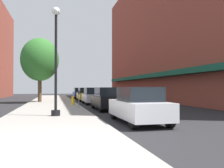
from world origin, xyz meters
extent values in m
plane|color=#232326|center=(4.00, 18.00, 0.00)|extent=(90.00, 90.00, 0.00)
cube|color=gray|center=(0.00, 19.00, 0.06)|extent=(4.80, 50.00, 0.12)
cube|color=brown|center=(15.00, 22.00, 9.21)|extent=(6.00, 40.00, 18.41)
cube|color=#144C38|center=(11.65, 22.00, 3.10)|extent=(0.90, 34.00, 0.50)
cylinder|color=black|center=(0.30, 6.79, 0.27)|extent=(0.48, 0.48, 0.30)
cylinder|color=black|center=(0.30, 6.79, 3.02)|extent=(0.14, 0.14, 5.20)
sphere|color=silver|center=(0.30, 6.79, 5.80)|extent=(0.44, 0.44, 0.44)
cylinder|color=gold|center=(1.85, 15.03, 0.43)|extent=(0.26, 0.26, 0.62)
sphere|color=gold|center=(1.85, 15.03, 0.79)|extent=(0.24, 0.24, 0.24)
cylinder|color=gold|center=(1.99, 15.03, 0.52)|extent=(0.12, 0.10, 0.10)
cylinder|color=slate|center=(2.05, 11.86, 0.65)|extent=(0.06, 0.06, 1.05)
cube|color=#33383D|center=(2.05, 11.86, 1.30)|extent=(0.14, 0.09, 0.26)
cylinder|color=#4C3823|center=(-1.31, 20.37, 1.66)|extent=(0.40, 0.40, 3.07)
ellipsoid|color=#2D6B28|center=(-1.31, 20.37, 4.71)|extent=(4.05, 4.05, 4.66)
cylinder|color=black|center=(3.22, 5.60, 0.32)|extent=(0.22, 0.64, 0.64)
cylinder|color=black|center=(4.78, 5.60, 0.32)|extent=(0.22, 0.64, 0.64)
cylinder|color=black|center=(3.22, 2.40, 0.32)|extent=(0.22, 0.64, 0.64)
cylinder|color=black|center=(4.78, 2.40, 0.32)|extent=(0.22, 0.64, 0.64)
cube|color=silver|center=(4.00, 4.00, 0.64)|extent=(1.80, 4.30, 0.76)
cube|color=black|center=(4.00, 3.85, 1.34)|extent=(1.56, 2.20, 0.64)
cylinder|color=black|center=(3.22, 12.24, 0.32)|extent=(0.22, 0.64, 0.64)
cylinder|color=black|center=(4.78, 12.24, 0.32)|extent=(0.22, 0.64, 0.64)
cylinder|color=black|center=(3.22, 9.04, 0.32)|extent=(0.22, 0.64, 0.64)
cylinder|color=black|center=(4.78, 9.04, 0.32)|extent=(0.22, 0.64, 0.64)
cube|color=black|center=(4.00, 10.64, 0.64)|extent=(1.80, 4.30, 0.76)
cube|color=black|center=(4.00, 10.49, 1.34)|extent=(1.56, 2.20, 0.64)
cylinder|color=black|center=(3.22, 18.86, 0.32)|extent=(0.22, 0.64, 0.64)
cylinder|color=black|center=(4.78, 18.86, 0.32)|extent=(0.22, 0.64, 0.64)
cylinder|color=black|center=(3.22, 15.66, 0.32)|extent=(0.22, 0.64, 0.64)
cylinder|color=black|center=(4.78, 15.66, 0.32)|extent=(0.22, 0.64, 0.64)
cube|color=#B2B2BA|center=(4.00, 17.26, 0.64)|extent=(1.80, 4.30, 0.76)
cube|color=black|center=(4.00, 17.11, 1.34)|extent=(1.56, 2.20, 0.64)
cylinder|color=black|center=(3.22, 24.95, 0.32)|extent=(0.22, 0.64, 0.64)
cylinder|color=black|center=(4.78, 24.95, 0.32)|extent=(0.22, 0.64, 0.64)
cylinder|color=black|center=(3.22, 21.75, 0.32)|extent=(0.22, 0.64, 0.64)
cylinder|color=black|center=(4.78, 21.75, 0.32)|extent=(0.22, 0.64, 0.64)
cube|color=gold|center=(4.00, 23.35, 0.64)|extent=(1.80, 4.30, 0.76)
cube|color=black|center=(4.00, 23.20, 1.34)|extent=(1.56, 2.20, 0.64)
cylinder|color=black|center=(3.22, 32.01, 0.32)|extent=(0.22, 0.64, 0.64)
cylinder|color=black|center=(4.78, 32.01, 0.32)|extent=(0.22, 0.64, 0.64)
cylinder|color=black|center=(3.22, 28.81, 0.32)|extent=(0.22, 0.64, 0.64)
cylinder|color=black|center=(4.78, 28.81, 0.32)|extent=(0.22, 0.64, 0.64)
cube|color=#1E389E|center=(4.00, 30.41, 0.64)|extent=(1.80, 4.30, 0.76)
cube|color=black|center=(4.00, 30.26, 1.34)|extent=(1.56, 2.20, 0.64)
camera|label=1|loc=(0.22, -6.39, 1.62)|focal=38.07mm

